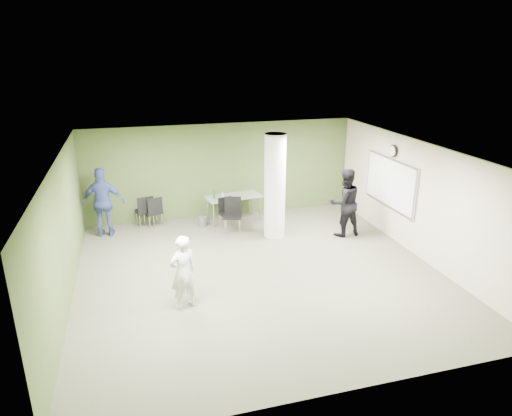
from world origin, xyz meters
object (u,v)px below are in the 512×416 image
object	(u,v)px
folding_table	(233,198)
woman_white	(183,272)
chair_back_left	(154,210)
man_black	(345,203)
man_blue	(103,202)

from	to	relation	value
folding_table	woman_white	size ratio (longest dim) A/B	1.11
chair_back_left	man_black	world-z (taller)	man_black
chair_back_left	man_blue	xyz separation A→B (m)	(-1.30, -0.22, 0.42)
chair_back_left	man_blue	distance (m)	1.38
folding_table	chair_back_left	size ratio (longest dim) A/B	1.84
chair_back_left	man_black	size ratio (longest dim) A/B	0.49
man_black	man_blue	distance (m)	6.46
chair_back_left	woman_white	world-z (taller)	woman_white
chair_back_left	man_blue	bearing A→B (deg)	-10.28
woman_white	man_black	distance (m)	5.30
folding_table	chair_back_left	bearing A→B (deg)	170.67
man_blue	folding_table	bearing A→B (deg)	-168.60
man_black	folding_table	bearing A→B (deg)	-38.94
folding_table	man_black	size ratio (longest dim) A/B	0.91
chair_back_left	man_black	xyz separation A→B (m)	(4.93, -1.91, 0.39)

